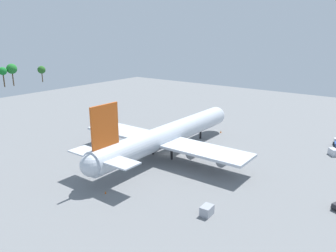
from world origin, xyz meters
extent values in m
plane|color=slate|center=(0.00, 0.00, 0.00)|extent=(254.47, 254.47, 0.00)
cylinder|color=silver|center=(0.00, 0.00, 6.02)|extent=(57.84, 6.31, 6.31)
sphere|color=silver|center=(28.92, 0.00, 6.02)|extent=(6.19, 6.19, 6.19)
sphere|color=silver|center=(-28.92, 0.00, 6.02)|extent=(5.36, 5.36, 5.36)
cube|color=#D85919|center=(-24.29, 0.00, 14.22)|extent=(8.10, 0.50, 10.10)
cube|color=silver|center=(-25.45, -5.03, 6.96)|extent=(5.21, 9.47, 0.36)
cube|color=silver|center=(-25.45, 5.03, 6.96)|extent=(5.21, 9.47, 0.36)
cube|color=silver|center=(-2.89, -14.32, 5.07)|extent=(9.83, 24.85, 0.70)
cube|color=silver|center=(-2.89, 14.32, 5.07)|extent=(9.83, 24.85, 0.70)
cylinder|color=gray|center=(-1.89, -10.59, 3.40)|extent=(5.05, 2.65, 2.65)
cylinder|color=gray|center=(-1.89, -19.79, 3.40)|extent=(5.05, 2.65, 2.65)
cylinder|color=gray|center=(-1.89, 10.59, 3.40)|extent=(5.05, 2.65, 2.65)
cylinder|color=gray|center=(-1.89, 19.79, 3.40)|extent=(5.05, 2.65, 2.65)
cylinder|color=black|center=(18.51, 0.00, 1.43)|extent=(0.70, 0.70, 2.86)
cylinder|color=black|center=(-2.89, -3.47, 1.43)|extent=(0.70, 0.70, 2.86)
cylinder|color=black|center=(-2.89, 3.47, 1.43)|extent=(0.70, 0.70, 2.86)
cylinder|color=black|center=(-5.08, -46.18, 0.43)|extent=(0.90, 0.58, 0.86)
cylinder|color=black|center=(39.00, -37.80, 0.46)|extent=(0.96, 0.53, 0.91)
cylinder|color=black|center=(36.24, -38.61, 0.46)|extent=(0.96, 0.53, 0.91)
cube|color=#999EA8|center=(-22.74, -26.69, 0.98)|extent=(2.88, 2.12, 1.96)
cube|color=#B7BCC6|center=(28.45, -39.78, 0.98)|extent=(3.42, 3.31, 1.96)
cone|color=orange|center=(28.63, -2.46, 0.40)|extent=(0.57, 0.57, 0.81)
cone|color=orange|center=(-28.63, -3.84, 0.29)|extent=(0.40, 0.40, 0.57)
cylinder|color=#51381E|center=(35.09, 162.67, 4.50)|extent=(0.77, 0.77, 8.99)
sphere|color=#1B7E2E|center=(35.09, 162.67, 10.59)|extent=(5.33, 5.33, 5.33)
cylinder|color=#51381E|center=(41.43, 162.67, 4.76)|extent=(0.75, 0.75, 9.52)
sphere|color=#23792D|center=(41.43, 162.67, 11.56)|extent=(6.82, 6.82, 6.82)
cylinder|color=#51381E|center=(63.48, 162.67, 3.66)|extent=(0.66, 0.66, 7.32)
sphere|color=#2B6725|center=(63.48, 162.67, 9.00)|extent=(5.59, 5.59, 5.59)
camera|label=1|loc=(-73.75, -55.28, 34.92)|focal=35.09mm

